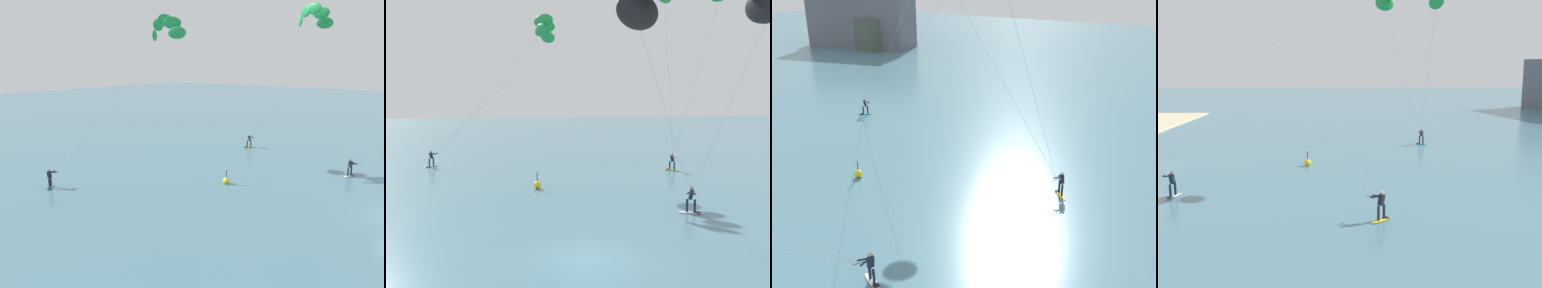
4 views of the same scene
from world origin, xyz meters
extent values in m
ellipsoid|color=white|center=(7.33, 5.20, 0.04)|extent=(1.52, 0.90, 0.08)
cube|color=black|center=(7.71, 5.04, 0.09)|extent=(0.37, 0.37, 0.02)
cylinder|color=#192338|center=(7.13, 5.28, 0.47)|extent=(0.14, 0.14, 0.78)
cylinder|color=#192338|center=(7.53, 5.12, 0.47)|extent=(0.14, 0.14, 0.78)
cube|color=#192338|center=(7.33, 5.20, 1.16)|extent=(0.41, 0.40, 0.63)
sphere|color=tan|center=(7.33, 5.20, 1.58)|extent=(0.20, 0.20, 0.20)
cylinder|color=black|center=(7.08, 4.71, 1.31)|extent=(0.28, 0.50, 0.03)
cylinder|color=#192338|center=(7.30, 4.91, 1.34)|extent=(0.15, 0.61, 0.15)
cylinder|color=#192338|center=(7.11, 5.01, 1.34)|extent=(0.51, 0.46, 0.15)
ellipsoid|color=yellow|center=(11.91, 18.02, 0.04)|extent=(1.29, 1.34, 0.08)
cube|color=black|center=(11.63, 18.32, 0.09)|extent=(0.40, 0.40, 0.02)
cylinder|color=black|center=(12.06, 17.86, 0.47)|extent=(0.14, 0.14, 0.78)
cylinder|color=black|center=(11.76, 18.18, 0.47)|extent=(0.14, 0.14, 0.78)
cube|color=black|center=(11.91, 18.02, 1.16)|extent=(0.44, 0.44, 0.63)
sphere|color=beige|center=(11.91, 18.02, 1.58)|extent=(0.20, 0.20, 0.20)
cylinder|color=black|center=(11.74, 17.49, 1.31)|extent=(0.19, 0.53, 0.03)
cylinder|color=black|center=(11.93, 17.72, 1.34)|extent=(0.14, 0.61, 0.15)
cylinder|color=black|center=(11.72, 17.79, 1.34)|extent=(0.45, 0.52, 0.15)
cylinder|color=#B2B2B7|center=(9.73, 14.19, 7.50)|extent=(4.05, 6.62, 12.39)
cylinder|color=#B2B2B7|center=(11.51, 13.63, 7.50)|extent=(0.49, 7.74, 12.39)
ellipsoid|color=#23ADD1|center=(-10.98, 24.10, 0.04)|extent=(1.35, 1.28, 0.08)
cube|color=black|center=(-11.29, 23.82, 0.09)|extent=(0.40, 0.40, 0.02)
cylinder|color=black|center=(-10.82, 24.25, 0.47)|extent=(0.14, 0.14, 0.78)
cylinder|color=black|center=(-11.15, 23.95, 0.47)|extent=(0.14, 0.14, 0.78)
cube|color=black|center=(-10.98, 24.10, 1.16)|extent=(0.44, 0.44, 0.63)
sphere|color=tan|center=(-10.98, 24.10, 1.58)|extent=(0.20, 0.20, 0.20)
cylinder|color=black|center=(-10.45, 23.95, 1.31)|extent=(0.54, 0.18, 0.03)
cylinder|color=black|center=(-10.69, 24.13, 1.34)|extent=(0.61, 0.16, 0.15)
cylinder|color=black|center=(-10.75, 23.92, 1.34)|extent=(0.53, 0.44, 0.15)
cylinder|color=#B2B2B7|center=(-5.39, 21.55, 6.90)|extent=(10.14, 4.82, 11.19)
cylinder|color=#B2B2B7|center=(-4.88, 23.41, 6.90)|extent=(11.16, 1.11, 11.19)
sphere|color=yellow|center=(-1.21, 13.06, 0.28)|extent=(0.56, 0.56, 0.56)
cylinder|color=#262628|center=(-1.21, 13.06, 0.91)|extent=(0.06, 0.06, 0.70)
sphere|color=#F2F2CC|center=(-1.21, 13.06, 1.32)|extent=(0.12, 0.12, 0.12)
cube|color=#4C564C|center=(-48.02, 61.01, 4.08)|extent=(13.12, 8.65, 8.15)
cube|color=#4C564C|center=(-42.21, 58.10, 2.77)|extent=(18.54, 14.08, 5.53)
cube|color=slate|center=(-41.31, 55.62, 4.50)|extent=(20.51, 11.76, 8.99)
cube|color=#565B60|center=(-45.91, 60.06, 3.74)|extent=(13.20, 10.75, 7.47)
camera|label=1|loc=(-26.08, -2.31, 10.20)|focal=33.37mm
camera|label=2|loc=(-3.11, -14.88, 6.78)|focal=35.07mm
camera|label=3|loc=(19.58, -6.55, 13.61)|focal=40.41mm
camera|label=4|loc=(35.01, 15.99, 8.38)|focal=42.20mm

